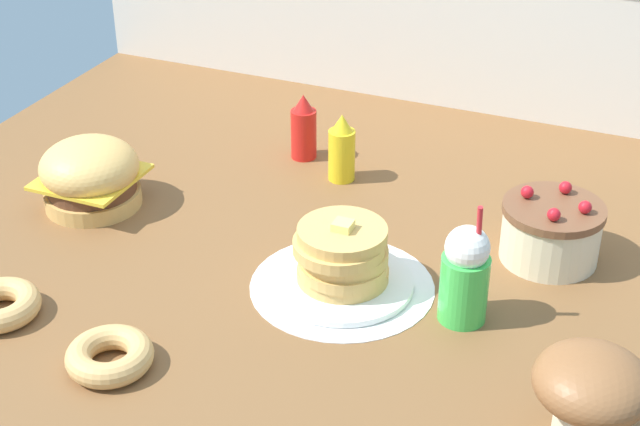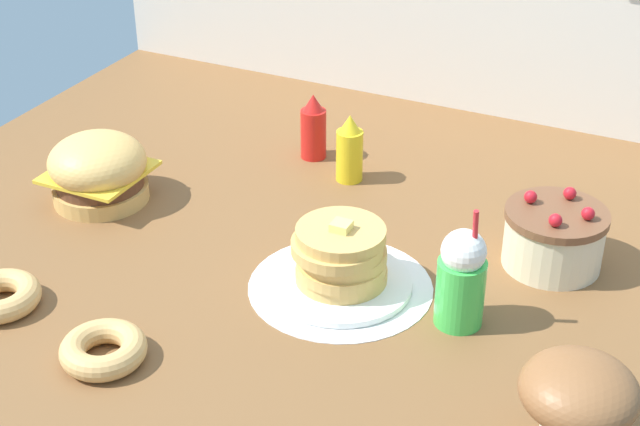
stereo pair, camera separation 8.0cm
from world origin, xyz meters
TOP-DOWN VIEW (x-y plane):
  - ground_plane at (0.00, 0.00)m, footprint 2.04×1.96m
  - doily_mat at (0.13, 0.03)m, footprint 0.37×0.37m
  - burger at (-0.53, 0.11)m, footprint 0.23×0.23m
  - pancake_stack at (0.13, 0.03)m, footprint 0.29×0.29m
  - layer_cake at (0.49, 0.29)m, footprint 0.21×0.21m
  - ketchup_bottle at (-0.18, 0.53)m, footprint 0.06×0.06m
  - mustard_bottle at (-0.05, 0.45)m, footprint 0.06×0.06m
  - cream_soda_cup at (0.38, 0.02)m, footprint 0.09×0.09m
  - donut_chocolate at (-0.16, -0.37)m, footprint 0.16×0.16m
  - mushroom_stool at (0.65, -0.24)m, footprint 0.19×0.19m

SIDE VIEW (x-z plane):
  - ground_plane at x=0.00m, z-range -0.02..0.00m
  - doily_mat at x=0.13m, z-range 0.00..0.00m
  - donut_chocolate at x=-0.16m, z-range 0.00..0.05m
  - pancake_stack at x=0.13m, z-range -0.01..0.14m
  - layer_cake at x=0.49m, z-range -0.01..0.14m
  - burger at x=-0.53m, z-range 0.00..0.16m
  - ketchup_bottle at x=-0.18m, z-range -0.01..0.16m
  - mustard_bottle at x=-0.05m, z-range -0.01..0.16m
  - cream_soda_cup at x=0.38m, z-range -0.03..0.23m
  - mushroom_stool at x=0.65m, z-range 0.02..0.20m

